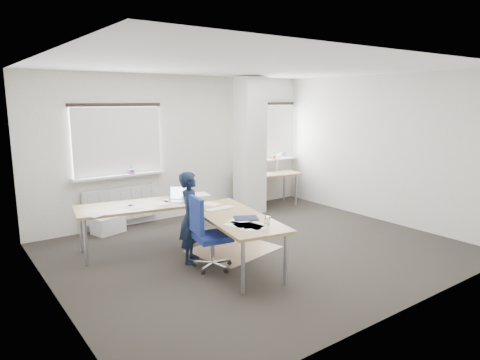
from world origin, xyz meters
TOP-DOWN VIEW (x-y plane):
  - ground at (0.00, 0.00)m, footprint 6.00×6.00m
  - room_shell at (0.18, 0.45)m, footprint 6.04×5.04m
  - floor_mat at (-0.31, 0.25)m, footprint 1.42×1.27m
  - white_crate at (-1.63, 2.25)m, footprint 0.60×0.49m
  - desk_main at (-1.02, 0.41)m, footprint 2.40×2.98m
  - desk_side at (1.95, 2.15)m, footprint 1.50×0.93m
  - task_chair at (-1.04, -0.21)m, footprint 0.57×0.57m
  - person at (-1.10, 0.20)m, footprint 0.56×0.58m

SIDE VIEW (x-z plane):
  - ground at x=0.00m, z-range 0.00..0.00m
  - floor_mat at x=-0.31m, z-range 0.00..0.01m
  - white_crate at x=-1.63m, z-range 0.00..0.31m
  - task_chair at x=-1.04m, z-range -0.23..0.81m
  - person at x=-1.10m, z-range 0.00..1.33m
  - desk_side at x=1.95m, z-range 0.08..1.29m
  - desk_main at x=-1.02m, z-range 0.21..1.17m
  - room_shell at x=0.18m, z-range 0.34..3.16m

